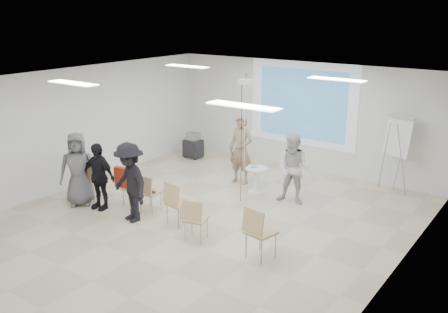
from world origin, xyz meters
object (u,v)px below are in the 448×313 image
Objects in this scene: chair_far_left at (90,179)px; audience_left at (98,171)px; chair_left_mid at (130,186)px; chair_right_inner at (194,217)px; player_left at (241,145)px; pedestal_table at (256,179)px; audience_mid at (130,177)px; laptop at (151,191)px; flipchart_easel at (398,137)px; av_cart at (193,146)px; chair_right_far at (258,229)px; chair_center at (176,201)px; player_right at (294,165)px; chair_left_inner at (148,190)px; audience_outer at (78,165)px.

audience_left is at bearing -27.66° from chair_far_left.
chair_left_mid is 0.93× the size of chair_right_inner.
chair_far_left is (-2.22, -3.05, -0.49)m from player_left.
audience_mid reaches higher than pedestal_table.
audience_left reaches higher than laptop.
audience_left reaches higher than pedestal_table.
chair_far_left is 0.47× the size of flipchart_easel.
av_cart is (-1.81, 3.73, -0.10)m from laptop.
chair_right_far is at bearing -8.02° from chair_far_left.
pedestal_table is at bearing 82.67° from chair_right_inner.
audience_left reaches higher than chair_center.
chair_left_inner is (-2.37, -2.34, -0.42)m from player_right.
laptop is 4.15m from av_cart.
flipchart_easel reaches higher than av_cart.
chair_left_inner is at bearing 89.08° from laptop.
flipchart_easel reaches higher than pedestal_table.
chair_right_far is 0.52× the size of audience_outer.
chair_left_mid is at bearing -13.32° from audience_outer.
player_right reaches higher than pedestal_table.
player_left is 2.12× the size of chair_center.
audience_left is at bearing -163.80° from chair_center.
pedestal_table is 0.91× the size of av_cart.
chair_right_far is (4.76, -0.19, 0.07)m from chair_far_left.
chair_right_inner is at bearing -10.79° from chair_far_left.
flipchart_easel is at bearing -3.09° from audience_outer.
chair_right_far reaches higher than laptop.
chair_far_left is at bearing -176.66° from chair_left_mid.
chair_left_inner is at bearing -106.33° from player_left.
audience_mid is (0.04, -0.66, 0.52)m from laptop.
chair_left_mid is at bearing -179.95° from chair_center.
chair_left_inner is at bearing 110.51° from audience_mid.
chair_right_far is (1.37, 0.11, 0.07)m from chair_right_inner.
audience_left reaches higher than av_cart.
audience_outer is (-4.73, -0.16, 0.37)m from chair_right_far.
player_right reaches higher than chair_left_mid.
chair_right_far reaches higher than chair_center.
player_left is 3.81m from chair_far_left.
pedestal_table is at bearing 46.02° from audience_left.
chair_right_inner is 1.90m from laptop.
audience_mid is (-2.33, -2.91, 0.05)m from player_right.
audience_left is (-2.04, -0.28, 0.32)m from chair_center.
chair_right_inner is (1.16, -3.35, -0.49)m from player_left.
chair_center is at bearing -54.64° from av_cart.
player_right is at bearing 67.90° from audience_mid.
player_right is at bearing 40.36° from chair_left_inner.
pedestal_table is at bearing -124.99° from flipchart_easel.
chair_far_left is at bearing 50.58° from audience_outer.
chair_far_left is at bearing -171.69° from chair_right_far.
chair_far_left reaches higher than chair_left_inner.
av_cart is (-3.59, 4.40, -0.16)m from chair_right_inner.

